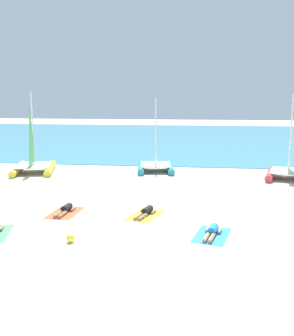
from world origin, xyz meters
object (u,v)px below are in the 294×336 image
sailboat_teal (156,160)px  sailboat_yellow (33,161)px  sunbather_center_right (146,212)px  towel_center_left (65,213)px  towel_rightmost (212,235)px  sailboat_red (288,166)px  sunbather_center_left (65,209)px  sunbather_rightmost (212,231)px  beach_ball (71,238)px  towel_center_right (145,215)px

sailboat_teal → sailboat_yellow: size_ratio=0.93×
sailboat_yellow → sunbather_center_right: (8.30, -8.20, -0.63)m
towel_center_left → sunbather_center_right: sunbather_center_right is taller
towel_rightmost → sailboat_red: bearing=65.0°
towel_center_left → sunbather_center_left: sunbather_center_left is taller
sunbather_rightmost → beach_ball: sunbather_rightmost is taller
towel_center_right → sailboat_red: bearing=48.2°
sunbather_rightmost → sailboat_yellow: bearing=150.1°
sailboat_red → sunbather_center_left: size_ratio=3.12×
sailboat_teal → towel_center_left: 10.23m
sunbather_center_left → towel_center_right: size_ratio=0.82×
sunbather_center_left → towel_rightmost: bearing=-15.0°
sunbather_center_right → towel_center_left: bearing=-161.4°
sailboat_yellow → towel_center_right: bearing=-60.4°
sailboat_yellow → sunbather_center_right: bearing=-60.2°
towel_rightmost → sailboat_teal: bearing=105.2°
sailboat_red → sunbather_rightmost: bearing=-101.0°
sailboat_teal → towel_center_left: (-2.77, -9.82, -0.70)m
sunbather_center_left → sunbather_center_right: bearing=5.1°
sunbather_center_left → sunbather_rightmost: 6.29m
sailboat_teal → sunbather_center_right: 9.70m
sunbather_center_left → beach_ball: (1.30, -3.27, 0.02)m
towel_center_right → towel_rightmost: 3.31m
sunbather_center_right → towel_rightmost: (2.59, -2.10, -0.13)m
towel_center_left → towel_rightmost: same height
sailboat_yellow → towel_rightmost: 15.01m
towel_center_right → sunbather_rightmost: size_ratio=1.22×
sailboat_yellow → sunbather_rightmost: 14.97m
sailboat_red → towel_center_right: (-7.42, -8.30, -0.72)m
sailboat_yellow → sailboat_red: bearing=-15.4°
sunbather_center_right → towel_rightmost: size_ratio=0.81×
sailboat_teal → towel_center_right: (0.59, -9.73, -0.70)m
sunbather_rightmost → beach_ball: (-4.68, -1.32, 0.02)m
sunbather_center_left → towel_center_left: bearing=-90.0°
towel_center_left → sunbather_center_right: size_ratio=1.23×
sailboat_teal → sailboat_yellow: (-7.69, -1.46, 0.06)m
sailboat_yellow → beach_ball: bearing=-77.2°
towel_center_left → beach_ball: size_ratio=6.43×
sunbather_rightmost → beach_ball: bearing=-151.0°
beach_ball → towel_rightmost: bearing=15.0°
towel_center_left → sunbather_center_right: (3.38, 0.16, 0.13)m
sunbather_center_right → sunbather_rightmost: 3.30m
sailboat_red → beach_ball: (-9.49, -11.59, -0.58)m
towel_center_left → sunbather_rightmost: 6.27m
sunbather_center_right → sailboat_teal: bearing=109.6°
sunbather_center_right → sunbather_rightmost: bearing=-22.0°
sunbather_center_left → sunbather_rightmost: (5.98, -1.95, 0.00)m
sunbather_center_right → sunbather_rightmost: same height
sailboat_teal → sunbather_rightmost: 12.15m
sailboat_teal → beach_ball: sailboat_teal is taller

